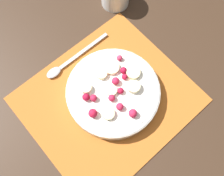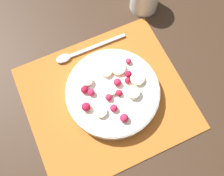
% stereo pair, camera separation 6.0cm
% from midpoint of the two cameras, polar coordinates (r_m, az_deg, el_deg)
% --- Properties ---
extents(ground_plane, '(3.00, 3.00, 0.00)m').
position_cam_midpoint_polar(ground_plane, '(0.64, 1.39, -2.70)').
color(ground_plane, '#382619').
extents(placemat, '(0.40, 0.35, 0.01)m').
position_cam_midpoint_polar(placemat, '(0.63, 1.40, -2.62)').
color(placemat, '#B26023').
rests_on(placemat, ground_plane).
extents(fruit_bowl, '(0.23, 0.23, 0.05)m').
position_cam_midpoint_polar(fruit_bowl, '(0.62, 2.77, -1.02)').
color(fruit_bowl, silver).
rests_on(fruit_bowl, placemat).
extents(spoon, '(0.20, 0.03, 0.01)m').
position_cam_midpoint_polar(spoon, '(0.68, -5.35, 7.67)').
color(spoon, '#B2B2B7').
rests_on(spoon, placemat).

